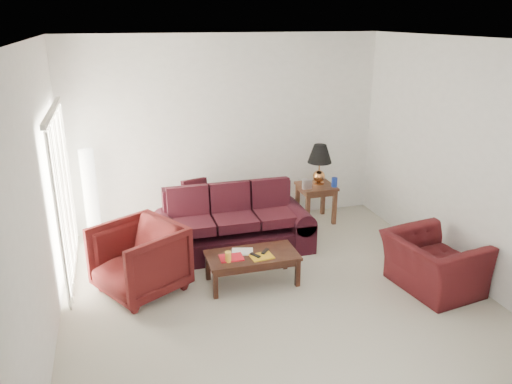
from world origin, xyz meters
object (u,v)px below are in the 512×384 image
sofa (233,222)px  armchair_left (139,259)px  coffee_table (252,268)px  floor_lamp (91,197)px  armchair_right (433,263)px  end_table (316,203)px

sofa → armchair_left: bearing=-156.0°
coffee_table → floor_lamp: bearing=147.7°
sofa → armchair_right: 2.73m
sofa → coffee_table: sofa is taller
end_table → floor_lamp: floor_lamp is taller
sofa → floor_lamp: 2.14m
sofa → armchair_right: sofa is taller
end_table → armchair_left: bearing=-152.8°
armchair_left → coffee_table: 1.41m
sofa → floor_lamp: floor_lamp is taller
coffee_table → armchair_right: bearing=-8.7°
end_table → coffee_table: size_ratio=0.54×
floor_lamp → armchair_right: size_ratio=1.38×
sofa → floor_lamp: size_ratio=1.52×
sofa → end_table: 1.75m
sofa → end_table: bearing=19.3°
end_table → coffee_table: 2.32m
sofa → coffee_table: (0.01, -0.97, -0.25)m
sofa → floor_lamp: (-1.94, 0.86, 0.27)m
armchair_left → floor_lamp: bearing=168.9°
end_table → armchair_right: bearing=-77.7°
floor_lamp → coffee_table: (1.94, -1.83, -0.53)m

